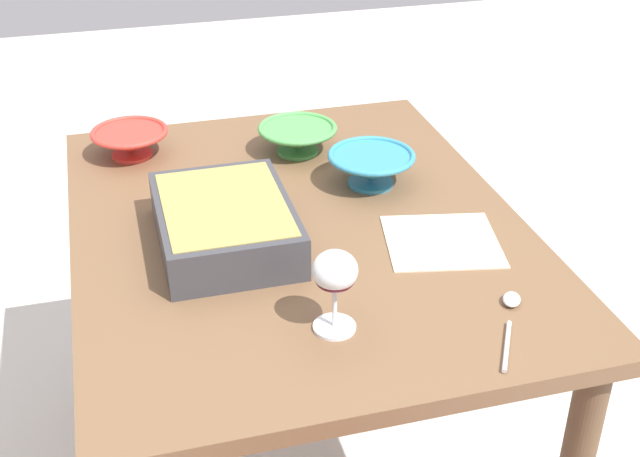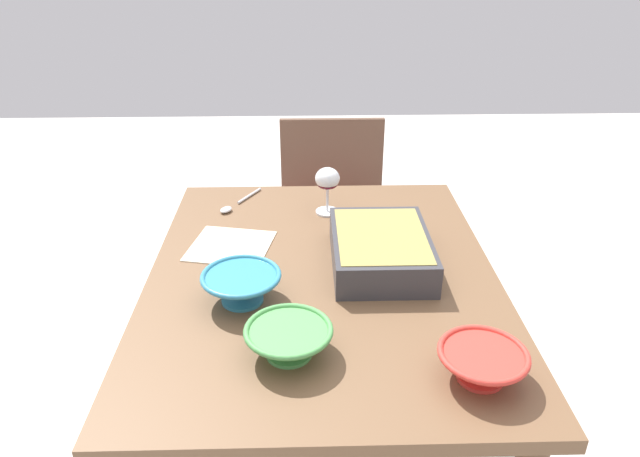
{
  "view_description": "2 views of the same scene",
  "coord_description": "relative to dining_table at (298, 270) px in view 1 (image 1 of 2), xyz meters",
  "views": [
    {
      "loc": [
        1.4,
        -0.33,
        1.61
      ],
      "look_at": [
        0.07,
        0.03,
        0.8
      ],
      "focal_mm": 47.05,
      "sensor_mm": 36.0,
      "label": 1
    },
    {
      "loc": [
        -1.26,
        0.04,
        1.56
      ],
      "look_at": [
        0.14,
        0.0,
        0.83
      ],
      "focal_mm": 32.98,
      "sensor_mm": 36.0,
      "label": 2
    }
  ],
  "objects": [
    {
      "name": "dining_table",
      "position": [
        0.0,
        0.0,
        0.0
      ],
      "size": [
        1.11,
        0.87,
        0.78
      ],
      "color": "brown",
      "rests_on": "ground_plane"
    },
    {
      "name": "serving_spoon",
      "position": [
        0.4,
        0.27,
        0.12
      ],
      "size": [
        0.19,
        0.12,
        0.01
      ],
      "color": "silver",
      "rests_on": "dining_table"
    },
    {
      "name": "serving_bowl",
      "position": [
        -0.31,
        0.08,
        0.15
      ],
      "size": [
        0.18,
        0.18,
        0.07
      ],
      "color": "#4C994C",
      "rests_on": "dining_table"
    },
    {
      "name": "casserole_dish",
      "position": [
        0.04,
        -0.15,
        0.16
      ],
      "size": [
        0.34,
        0.25,
        0.09
      ],
      "color": "#38383D",
      "rests_on": "dining_table"
    },
    {
      "name": "wine_glass",
      "position": [
        0.35,
        -0.02,
        0.21
      ],
      "size": [
        0.07,
        0.07,
        0.15
      ],
      "color": "white",
      "rests_on": "dining_table"
    },
    {
      "name": "mixing_bowl",
      "position": [
        -0.4,
        -0.29,
        0.15
      ],
      "size": [
        0.17,
        0.17,
        0.07
      ],
      "color": "red",
      "rests_on": "dining_table"
    },
    {
      "name": "napkin",
      "position": [
        0.14,
        0.25,
        0.11
      ],
      "size": [
        0.24,
        0.25,
        0.0
      ],
      "primitive_type": "cube",
      "rotation": [
        0.0,
        0.0,
        -0.2
      ],
      "color": "beige",
      "rests_on": "dining_table"
    },
    {
      "name": "small_bowl",
      "position": [
        -0.12,
        0.19,
        0.15
      ],
      "size": [
        0.19,
        0.19,
        0.07
      ],
      "color": "teal",
      "rests_on": "dining_table"
    }
  ]
}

